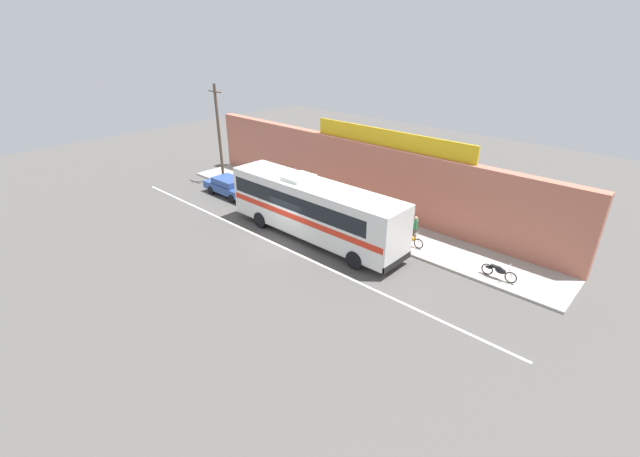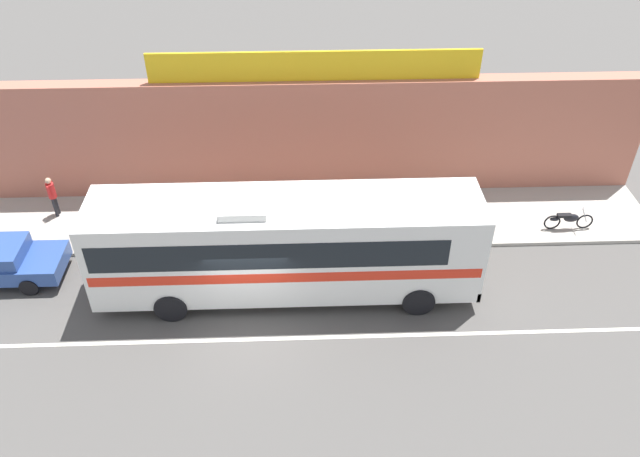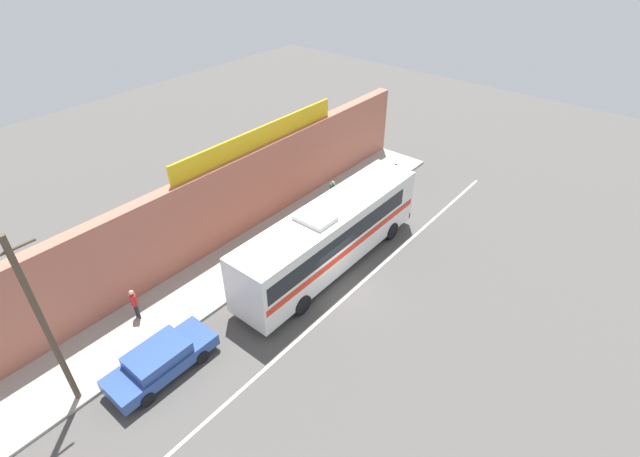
{
  "view_description": "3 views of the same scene",
  "coord_description": "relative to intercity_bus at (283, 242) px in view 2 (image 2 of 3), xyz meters",
  "views": [
    {
      "loc": [
        17.59,
        -15.91,
        11.98
      ],
      "look_at": [
        2.15,
        0.88,
        1.13
      ],
      "focal_mm": 24.04,
      "sensor_mm": 36.0,
      "label": 1
    },
    {
      "loc": [
        1.69,
        -14.26,
        14.64
      ],
      "look_at": [
        2.28,
        2.17,
        1.96
      ],
      "focal_mm": 35.71,
      "sensor_mm": 36.0,
      "label": 2
    },
    {
      "loc": [
        -14.29,
        -10.67,
        16.11
      ],
      "look_at": [
        1.67,
        2.48,
        1.64
      ],
      "focal_mm": 26.33,
      "sensor_mm": 36.0,
      "label": 3
    }
  ],
  "objects": [
    {
      "name": "pedestrian_by_curb",
      "position": [
        -8.76,
        4.41,
        -0.96
      ],
      "size": [
        0.3,
        0.48,
        1.66
      ],
      "color": "black",
      "rests_on": "sidewalk_slab"
    },
    {
      "name": "motorcycle_purple",
      "position": [
        5.08,
        2.94,
        -1.5
      ],
      "size": [
        1.83,
        0.56,
        0.94
      ],
      "color": "black",
      "rests_on": "sidewalk_slab"
    },
    {
      "name": "pedestrian_far_right",
      "position": [
        4.98,
        3.68,
        -1.01
      ],
      "size": [
        0.3,
        0.48,
        1.59
      ],
      "color": "brown",
      "rests_on": "sidewalk_slab"
    },
    {
      "name": "storefront_facade",
      "position": [
        -1.1,
        5.97,
        0.33
      ],
      "size": [
        30.0,
        0.7,
        4.8
      ],
      "primitive_type": "cube",
      "color": "#B26651",
      "rests_on": "ground_plane"
    },
    {
      "name": "motorcycle_green",
      "position": [
        10.46,
        2.83,
        -1.5
      ],
      "size": [
        1.84,
        0.56,
        0.94
      ],
      "color": "black",
      "rests_on": "sidewalk_slab"
    },
    {
      "name": "road_center_stripe",
      "position": [
        -1.1,
        -2.18,
        -2.06
      ],
      "size": [
        30.0,
        0.14,
        0.01
      ],
      "primitive_type": "cube",
      "color": "silver",
      "rests_on": "ground_plane"
    },
    {
      "name": "sidewalk_slab",
      "position": [
        -1.1,
        3.82,
        -2.0
      ],
      "size": [
        30.0,
        3.6,
        0.14
      ],
      "primitive_type": "cube",
      "color": "#A8A399",
      "rests_on": "ground_plane"
    },
    {
      "name": "ground_plane",
      "position": [
        -1.1,
        -1.38,
        -2.07
      ],
      "size": [
        70.0,
        70.0,
        0.0
      ],
      "primitive_type": "plane",
      "color": "#4F4C49"
    },
    {
      "name": "intercity_bus",
      "position": [
        0.0,
        0.0,
        0.0
      ],
      "size": [
        12.22,
        2.68,
        3.78
      ],
      "color": "silver",
      "rests_on": "ground_plane"
    },
    {
      "name": "storefront_billboard",
      "position": [
        1.19,
        5.97,
        3.28
      ],
      "size": [
        12.02,
        0.12,
        1.1
      ],
      "primitive_type": "cube",
      "color": "gold",
      "rests_on": "storefront_facade"
    }
  ]
}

